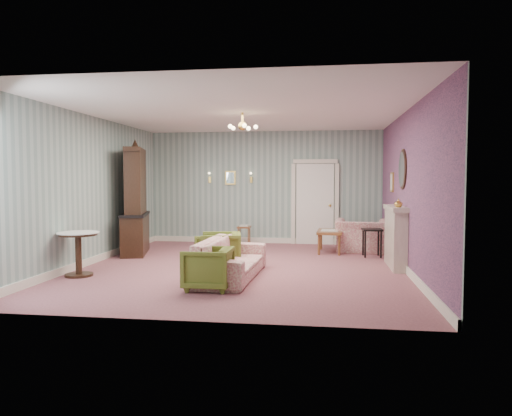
# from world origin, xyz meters

# --- Properties ---
(floor) EXTENTS (7.00, 7.00, 0.00)m
(floor) POSITION_xyz_m (0.00, 0.00, 0.00)
(floor) COLOR #965760
(floor) RESTS_ON ground
(ceiling) EXTENTS (7.00, 7.00, 0.00)m
(ceiling) POSITION_xyz_m (0.00, 0.00, 2.90)
(ceiling) COLOR white
(ceiling) RESTS_ON ground
(wall_back) EXTENTS (6.00, 0.00, 6.00)m
(wall_back) POSITION_xyz_m (0.00, 3.50, 1.45)
(wall_back) COLOR gray
(wall_back) RESTS_ON ground
(wall_front) EXTENTS (6.00, 0.00, 6.00)m
(wall_front) POSITION_xyz_m (0.00, -3.50, 1.45)
(wall_front) COLOR gray
(wall_front) RESTS_ON ground
(wall_left) EXTENTS (0.00, 7.00, 7.00)m
(wall_left) POSITION_xyz_m (-3.00, 0.00, 1.45)
(wall_left) COLOR gray
(wall_left) RESTS_ON ground
(wall_right) EXTENTS (0.00, 7.00, 7.00)m
(wall_right) POSITION_xyz_m (3.00, 0.00, 1.45)
(wall_right) COLOR gray
(wall_right) RESTS_ON ground
(wall_right_floral) EXTENTS (0.00, 7.00, 7.00)m
(wall_right_floral) POSITION_xyz_m (2.98, 0.00, 1.45)
(wall_right_floral) COLOR #BF5F88
(wall_right_floral) RESTS_ON ground
(door) EXTENTS (1.12, 0.12, 2.16)m
(door) POSITION_xyz_m (1.30, 3.46, 1.08)
(door) COLOR white
(door) RESTS_ON floor
(olive_chair_a) EXTENTS (0.64, 0.69, 0.71)m
(olive_chair_a) POSITION_xyz_m (-0.22, -1.89, 0.35)
(olive_chair_a) COLOR #606D26
(olive_chair_a) RESTS_ON floor
(olive_chair_b) EXTENTS (0.80, 0.84, 0.74)m
(olive_chair_b) POSITION_xyz_m (-0.40, -0.11, 0.37)
(olive_chair_b) COLOR #606D26
(olive_chair_b) RESTS_ON floor
(olive_chair_c) EXTENTS (0.66, 0.69, 0.65)m
(olive_chair_c) POSITION_xyz_m (-0.59, 0.27, 0.33)
(olive_chair_c) COLOR #606D26
(olive_chair_c) RESTS_ON floor
(sofa_chintz) EXTENTS (0.75, 2.26, 0.87)m
(sofa_chintz) POSITION_xyz_m (-0.05, -0.97, 0.44)
(sofa_chintz) COLOR #A94457
(sofa_chintz) RESTS_ON floor
(wingback_chair) EXTENTS (1.21, 0.85, 0.99)m
(wingback_chair) POSITION_xyz_m (2.38, 2.30, 0.50)
(wingback_chair) COLOR #A94457
(wingback_chair) RESTS_ON floor
(dresser) EXTENTS (0.89, 1.58, 2.49)m
(dresser) POSITION_xyz_m (-2.65, 1.32, 1.24)
(dresser) COLOR black
(dresser) RESTS_ON floor
(fireplace) EXTENTS (0.30, 1.40, 1.16)m
(fireplace) POSITION_xyz_m (2.86, 0.40, 0.58)
(fireplace) COLOR beige
(fireplace) RESTS_ON floor
(mantel_vase) EXTENTS (0.15, 0.15, 0.15)m
(mantel_vase) POSITION_xyz_m (2.84, 0.00, 1.23)
(mantel_vase) COLOR gold
(mantel_vase) RESTS_ON fireplace
(oval_mirror) EXTENTS (0.04, 0.76, 0.84)m
(oval_mirror) POSITION_xyz_m (2.96, 0.40, 1.85)
(oval_mirror) COLOR white
(oval_mirror) RESTS_ON wall_right
(framed_print) EXTENTS (0.04, 0.34, 0.42)m
(framed_print) POSITION_xyz_m (2.97, 1.75, 1.60)
(framed_print) COLOR gold
(framed_print) RESTS_ON wall_right
(coffee_table) EXTENTS (0.60, 1.02, 0.51)m
(coffee_table) POSITION_xyz_m (1.66, 2.09, 0.25)
(coffee_table) COLOR brown
(coffee_table) RESTS_ON floor
(side_table_black) EXTENTS (0.43, 0.43, 0.61)m
(side_table_black) POSITION_xyz_m (2.54, 1.54, 0.31)
(side_table_black) COLOR black
(side_table_black) RESTS_ON floor
(pedestal_table) EXTENTS (0.90, 0.90, 0.77)m
(pedestal_table) POSITION_xyz_m (-2.65, -1.21, 0.38)
(pedestal_table) COLOR black
(pedestal_table) RESTS_ON floor
(nesting_table) EXTENTS (0.33, 0.42, 0.53)m
(nesting_table) POSITION_xyz_m (-0.44, 2.89, 0.27)
(nesting_table) COLOR brown
(nesting_table) RESTS_ON floor
(gilt_mirror_back) EXTENTS (0.28, 0.06, 0.36)m
(gilt_mirror_back) POSITION_xyz_m (-0.90, 3.46, 1.70)
(gilt_mirror_back) COLOR gold
(gilt_mirror_back) RESTS_ON wall_back
(sconce_left) EXTENTS (0.16, 0.12, 0.30)m
(sconce_left) POSITION_xyz_m (-1.45, 3.44, 1.70)
(sconce_left) COLOR gold
(sconce_left) RESTS_ON wall_back
(sconce_right) EXTENTS (0.16, 0.12, 0.30)m
(sconce_right) POSITION_xyz_m (-0.35, 3.44, 1.70)
(sconce_right) COLOR gold
(sconce_right) RESTS_ON wall_back
(chandelier) EXTENTS (0.56, 0.56, 0.36)m
(chandelier) POSITION_xyz_m (0.00, 0.00, 2.63)
(chandelier) COLOR gold
(chandelier) RESTS_ON ceiling
(burgundy_cushion) EXTENTS (0.41, 0.28, 0.39)m
(burgundy_cushion) POSITION_xyz_m (2.33, 2.15, 0.48)
(burgundy_cushion) COLOR maroon
(burgundy_cushion) RESTS_ON wingback_chair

